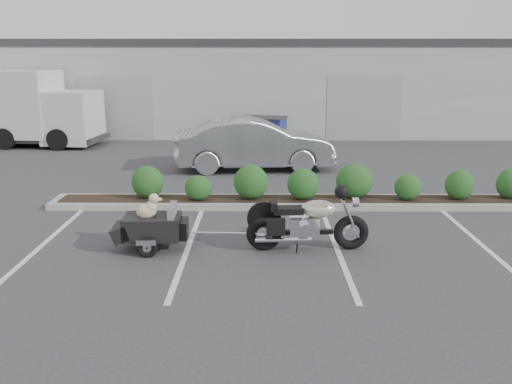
{
  "coord_description": "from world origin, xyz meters",
  "views": [
    {
      "loc": [
        -0.21,
        -9.93,
        3.41
      ],
      "look_at": [
        -0.27,
        0.51,
        0.75
      ],
      "focal_mm": 38.0,
      "sensor_mm": 36.0,
      "label": 1
    }
  ],
  "objects_px": {
    "pet_trailer": "(152,226)",
    "dumpster": "(262,132)",
    "sedan": "(254,144)",
    "motorcycle": "(308,223)",
    "delivery_truck": "(20,110)"
  },
  "relations": [
    {
      "from": "motorcycle",
      "to": "dumpster",
      "type": "xyz_separation_m",
      "value": [
        -0.77,
        11.01,
        0.08
      ]
    },
    {
      "from": "motorcycle",
      "to": "pet_trailer",
      "type": "distance_m",
      "value": 2.78
    },
    {
      "from": "pet_trailer",
      "to": "sedan",
      "type": "distance_m",
      "value": 7.21
    },
    {
      "from": "motorcycle",
      "to": "delivery_truck",
      "type": "xyz_separation_m",
      "value": [
        -9.97,
        11.48,
        0.85
      ]
    },
    {
      "from": "motorcycle",
      "to": "delivery_truck",
      "type": "distance_m",
      "value": 15.23
    },
    {
      "from": "dumpster",
      "to": "delivery_truck",
      "type": "xyz_separation_m",
      "value": [
        -9.2,
        0.47,
        0.77
      ]
    },
    {
      "from": "pet_trailer",
      "to": "dumpster",
      "type": "height_order",
      "value": "dumpster"
    },
    {
      "from": "pet_trailer",
      "to": "sedan",
      "type": "bearing_deg",
      "value": 73.36
    },
    {
      "from": "dumpster",
      "to": "pet_trailer",
      "type": "bearing_deg",
      "value": -83.67
    },
    {
      "from": "pet_trailer",
      "to": "sedan",
      "type": "relative_size",
      "value": 0.37
    },
    {
      "from": "sedan",
      "to": "delivery_truck",
      "type": "height_order",
      "value": "delivery_truck"
    },
    {
      "from": "motorcycle",
      "to": "sedan",
      "type": "bearing_deg",
      "value": 95.82
    },
    {
      "from": "pet_trailer",
      "to": "dumpster",
      "type": "distance_m",
      "value": 11.17
    },
    {
      "from": "sedan",
      "to": "pet_trailer",
      "type": "bearing_deg",
      "value": 160.68
    },
    {
      "from": "sedan",
      "to": "delivery_truck",
      "type": "xyz_separation_m",
      "value": [
        -8.96,
        4.47,
        0.58
      ]
    }
  ]
}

